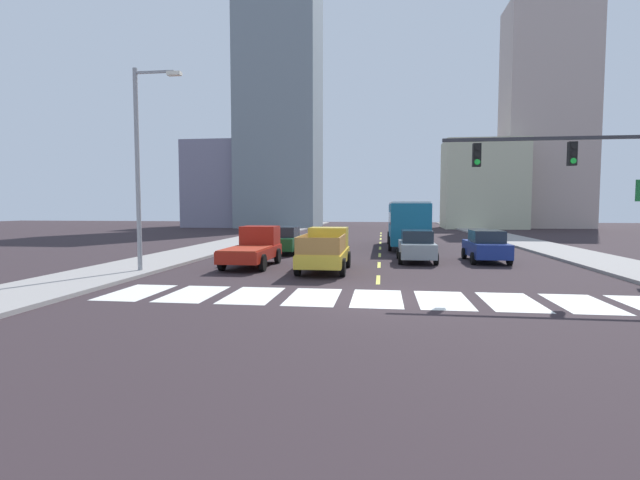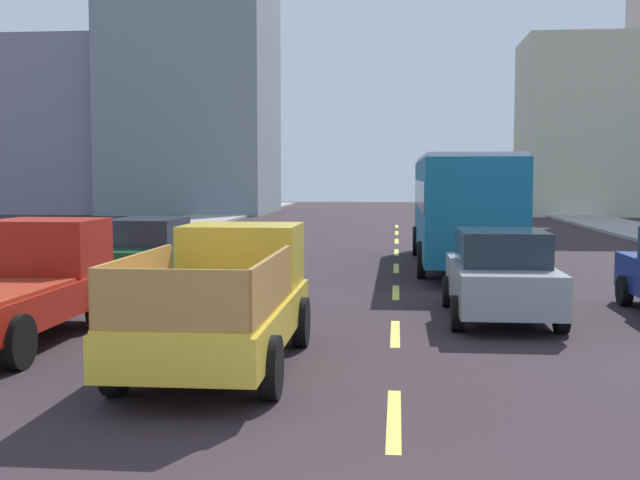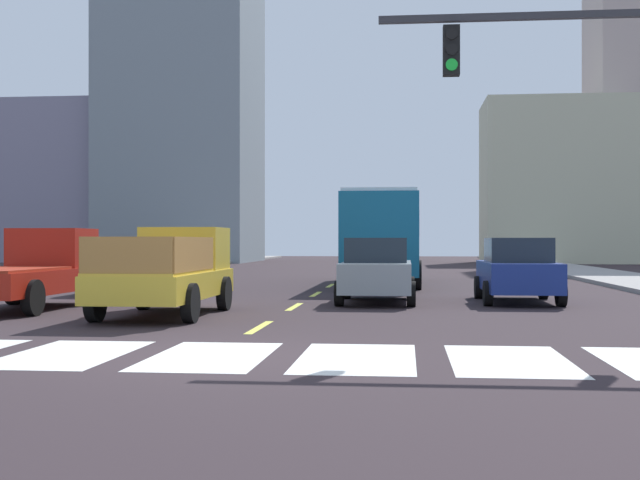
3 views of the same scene
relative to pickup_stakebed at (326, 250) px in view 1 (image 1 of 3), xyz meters
name	(u,v)px [view 1 (image 1 of 3)]	position (x,y,z in m)	size (l,w,h in m)	color
ground_plane	(377,298)	(2.49, -6.65, -0.94)	(160.00, 160.00, 0.00)	#2E2427
sidewalk_right	(557,250)	(14.27, 11.35, -0.86)	(3.81, 110.00, 0.15)	gray
sidewalk_left	(219,246)	(-9.28, 11.35, -0.86)	(3.81, 110.00, 0.15)	gray
crosswalk_stripe_0	(136,292)	(-5.84, -6.65, -0.93)	(1.62, 3.11, 0.01)	silver
crosswalk_stripe_1	(193,294)	(-3.76, -6.65, -0.93)	(1.62, 3.11, 0.01)	silver
crosswalk_stripe_2	(253,295)	(-1.67, -6.65, -0.93)	(1.62, 3.11, 0.01)	silver
crosswalk_stripe_3	(314,297)	(0.41, -6.65, -0.93)	(1.62, 3.11, 0.01)	silver
crosswalk_stripe_4	(377,298)	(2.49, -6.65, -0.93)	(1.62, 3.11, 0.01)	silver
crosswalk_stripe_5	(443,300)	(4.57, -6.65, -0.93)	(1.62, 3.11, 0.01)	silver
crosswalk_stripe_6	(511,302)	(6.66, -6.65, -0.93)	(1.62, 3.11, 0.01)	silver
crosswalk_stripe_7	(582,304)	(8.74, -6.65, -0.93)	(1.62, 3.11, 0.01)	silver
lane_dash_0	(378,280)	(2.49, -2.65, -0.93)	(0.16, 2.40, 0.01)	#D5D54B
lane_dash_1	(379,265)	(2.49, 2.35, -0.93)	(0.16, 2.40, 0.01)	#D5D54B
lane_dash_2	(380,255)	(2.49, 7.35, -0.93)	(0.16, 2.40, 0.01)	#D5D54B
lane_dash_3	(380,248)	(2.49, 12.35, -0.93)	(0.16, 2.40, 0.01)	#D5D54B
lane_dash_4	(380,243)	(2.49, 17.35, -0.93)	(0.16, 2.40, 0.01)	#D5D54B
lane_dash_5	(381,239)	(2.49, 22.35, -0.93)	(0.16, 2.40, 0.01)	#D5D54B
lane_dash_6	(381,236)	(2.49, 27.35, -0.93)	(0.16, 2.40, 0.01)	#D5D54B
lane_dash_7	(381,233)	(2.49, 32.35, -0.93)	(0.16, 2.40, 0.01)	#D5D54B
pickup_stakebed	(326,250)	(0.00, 0.00, 0.00)	(2.18, 5.20, 1.96)	gold
pickup_dark	(254,247)	(-3.81, 1.23, -0.02)	(2.18, 5.20, 1.96)	#A61D10
city_bus	(407,221)	(4.41, 13.01, 1.02)	(2.72, 10.80, 3.32)	#146086
sedan_mid	(486,246)	(8.21, 4.43, -0.08)	(2.02, 4.40, 1.72)	navy
sedan_near_left	(285,240)	(-3.51, 7.45, -0.08)	(2.02, 4.40, 1.72)	#154F25
sedan_near_right	(416,246)	(4.48, 3.98, -0.08)	(2.02, 4.40, 1.72)	#89959A
traffic_signal_gantry	(604,173)	(10.36, -4.03, 3.23)	(8.26, 0.27, 6.00)	#2D2D33
streetlight_left	(141,162)	(-7.94, -2.21, 4.03)	(2.20, 0.28, 9.00)	gray
tower_tall_centre	(547,117)	(25.93, 50.33, 14.93)	(11.83, 7.54, 31.74)	#BAA69C
block_mid_left	(222,185)	(-21.93, 48.41, 5.41)	(9.15, 10.87, 12.70)	gray
block_mid_right	(280,106)	(-12.54, 47.35, 17.03)	(11.43, 10.96, 35.93)	gray
block_low_left	(483,185)	(16.53, 46.41, 5.16)	(10.83, 7.22, 12.19)	beige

